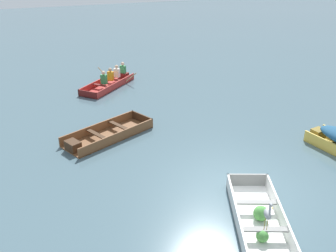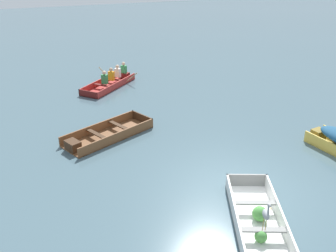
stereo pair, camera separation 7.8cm
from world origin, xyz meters
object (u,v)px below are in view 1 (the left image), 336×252
Objects in this scene: rowboat_red_with_crew at (111,81)px; heron_on_dinghy at (268,214)px; dinghy_white_foreground at (261,224)px; skiff_wooden_brown_mid_moored at (105,135)px.

heron_on_dinghy is at bearing -86.70° from rowboat_red_with_crew.
heron_on_dinghy is (-0.23, -0.47, 0.73)m from dinghy_white_foreground.
skiff_wooden_brown_mid_moored is (-2.42, 6.08, -0.04)m from dinghy_white_foreground.
skiff_wooden_brown_mid_moored is 1.12× the size of rowboat_red_with_crew.
skiff_wooden_brown_mid_moored is at bearing 108.48° from heron_on_dinghy.
dinghy_white_foreground is 1.14× the size of rowboat_red_with_crew.
heron_on_dinghy is at bearing -116.04° from dinghy_white_foreground.
heron_on_dinghy is at bearing -71.52° from skiff_wooden_brown_mid_moored.
skiff_wooden_brown_mid_moored is 4.14× the size of heron_on_dinghy.
dinghy_white_foreground reaches higher than skiff_wooden_brown_mid_moored.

